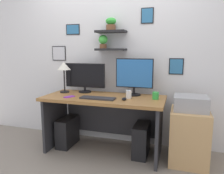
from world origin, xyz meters
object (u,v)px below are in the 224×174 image
at_px(desk, 105,111).
at_px(drawer_cabinet, 189,136).
at_px(coffee_mug, 156,96).
at_px(monitor_right, 134,75).
at_px(computer_tower_right, 141,140).
at_px(monitor_left, 85,77).
at_px(computer_tower_left, 68,132).
at_px(desk_lamp, 64,68).
at_px(cell_phone, 69,97).
at_px(keyboard, 98,98).
at_px(pen_cup, 129,94).
at_px(computer_mouse, 124,99).
at_px(printer, 191,103).

relative_size(desk, drawer_cabinet, 2.42).
relative_size(desk, coffee_mug, 17.40).
bearing_deg(monitor_right, computer_tower_right, -50.61).
distance_m(monitor_left, computer_tower_right, 1.16).
bearing_deg(drawer_cabinet, desk, 179.22).
bearing_deg(computer_tower_left, computer_tower_right, 0.86).
bearing_deg(desk_lamp, cell_phone, -51.08).
distance_m(desk_lamp, coffee_mug, 1.32).
bearing_deg(keyboard, desk, 82.55).
bearing_deg(pen_cup, monitor_right, 82.89).
bearing_deg(computer_mouse, monitor_right, 81.02).
distance_m(monitor_right, printer, 0.79).
distance_m(monitor_right, desk_lamp, 0.99).
distance_m(computer_mouse, coffee_mug, 0.39).
distance_m(cell_phone, computer_tower_left, 0.60).
bearing_deg(desk_lamp, monitor_left, 22.11).
xyz_separation_m(monitor_right, printer, (0.72, -0.18, -0.28)).
xyz_separation_m(cell_phone, pen_cup, (0.75, 0.17, 0.05)).
bearing_deg(computer_mouse, computer_tower_left, 170.76).
relative_size(desk_lamp, coffee_mug, 4.82).
bearing_deg(computer_tower_left, pen_cup, -0.88).
bearing_deg(cell_phone, desk_lamp, 151.41).
bearing_deg(desk_lamp, computer_tower_right, -3.33).
height_order(cell_phone, pen_cup, pen_cup).
distance_m(cell_phone, drawer_cabinet, 1.56).
distance_m(desk, monitor_right, 0.62).
xyz_separation_m(desk_lamp, drawer_cabinet, (1.70, -0.07, -0.77)).
xyz_separation_m(desk, drawer_cabinet, (1.07, -0.01, -0.21)).
bearing_deg(monitor_right, printer, -13.97).
relative_size(keyboard, cell_phone, 3.14).
relative_size(pen_cup, computer_tower_right, 0.24).
relative_size(monitor_right, computer_tower_left, 1.25).
xyz_separation_m(keyboard, drawer_cabinet, (1.10, 0.18, -0.44)).
xyz_separation_m(pen_cup, printer, (0.74, 0.03, -0.07)).
xyz_separation_m(pen_cup, computer_tower_right, (0.17, 0.03, -0.59)).
height_order(cell_phone, computer_tower_right, cell_phone).
distance_m(monitor_left, coffee_mug, 1.05).
xyz_separation_m(monitor_left, pen_cup, (0.69, -0.20, -0.17)).
relative_size(computer_mouse, pen_cup, 0.90).
distance_m(keyboard, cell_phone, 0.39).
bearing_deg(keyboard, printer, 9.47).
height_order(monitor_right, computer_tower_left, monitor_right).
bearing_deg(pen_cup, cell_phone, -167.31).
bearing_deg(computer_tower_left, drawer_cabinet, 0.45).
xyz_separation_m(pen_cup, drawer_cabinet, (0.74, 0.03, -0.48)).
height_order(keyboard, computer_mouse, computer_mouse).
distance_m(computer_mouse, computer_tower_right, 0.61).
xyz_separation_m(monitor_left, cell_phone, (-0.06, -0.37, -0.22)).
bearing_deg(monitor_right, drawer_cabinet, -13.97).
bearing_deg(printer, pen_cup, -177.96).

